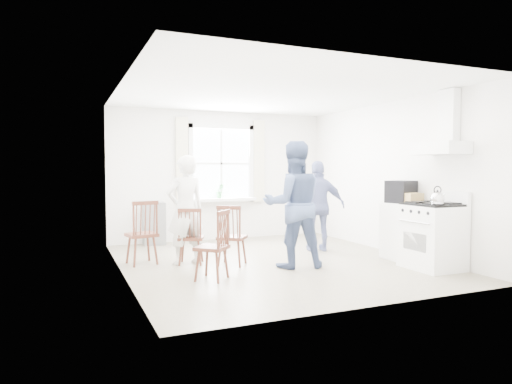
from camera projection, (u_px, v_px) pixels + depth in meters
The scene contains 17 objects.
room_shell at pixel (273, 178), 7.02m from camera, with size 4.62×5.12×2.64m.
window_assembly at pixel (222, 168), 9.26m from camera, with size 1.88×0.24×1.70m.
range_hood at pixel (443, 137), 6.56m from camera, with size 0.45×0.76×0.94m.
shelf_unit at pixel (154, 224), 8.66m from camera, with size 0.40×0.30×0.80m, color slate.
gas_stove at pixel (432, 235), 6.57m from camera, with size 0.68×0.76×1.12m.
kettle at pixel (437, 199), 6.23m from camera, with size 0.19×0.19×0.26m.
low_cabinet at pixel (403, 231), 7.24m from camera, with size 0.50×0.55×0.90m, color white.
stereo_stack at pixel (401, 192), 7.28m from camera, with size 0.48×0.45×0.36m.
cardboard_box at pixel (413, 198), 7.05m from camera, with size 0.27×0.19×0.17m, color tan.
windsor_chair_a at pixel (144, 226), 6.81m from camera, with size 0.48×0.47×0.98m.
windsor_chair_b at pixel (230, 229), 6.73m from camera, with size 0.53×0.53×0.92m.
windsor_chair_c at pixel (219, 237), 5.89m from camera, with size 0.54×0.54×0.92m.
person_left at pixel (185, 210), 6.87m from camera, with size 0.60×0.60×1.65m, color white.
person_mid at pixel (293, 205), 6.66m from camera, with size 0.90×0.90×1.85m, color #455680.
person_right at pixel (319, 206), 7.99m from camera, with size 0.93×0.93×1.58m, color navy.
potted_plant at pixel (220, 191), 9.18m from camera, with size 0.16×0.16×0.29m, color #34753B.
windsor_chair_d at pixel (190, 230), 6.82m from camera, with size 0.47×0.46×0.87m.
Camera 1 is at (-2.99, -6.36, 1.46)m, focal length 32.00 mm.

